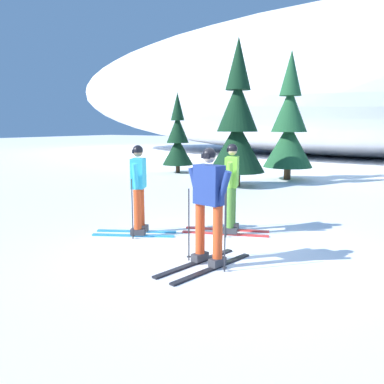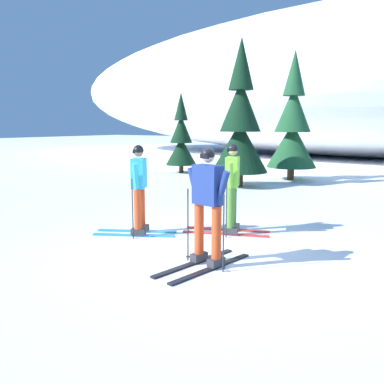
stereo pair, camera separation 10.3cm
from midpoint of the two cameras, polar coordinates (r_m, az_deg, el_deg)
ground_plane at (r=6.96m, az=3.94°, el=-8.54°), size 120.00×120.00×0.00m
skier_navy_jacket at (r=6.08m, az=1.90°, el=-1.72°), size 0.83×1.81×1.83m
skier_cyan_jacket at (r=7.91m, az=-8.04°, el=0.51°), size 1.63×1.12×1.78m
skier_lime_jacket at (r=7.98m, az=5.26°, el=0.80°), size 1.78×1.03×1.80m
pine_tree_far_left at (r=18.27m, az=-2.22°, el=7.51°), size 1.40×1.40×3.61m
pine_tree_center_left at (r=14.22m, az=6.27°, el=9.44°), size 1.98×1.98×5.13m
pine_tree_center_right at (r=16.33m, az=13.52°, el=9.07°), size 1.94×1.94×5.01m
snow_ridge_background at (r=30.07m, az=25.21°, el=14.02°), size 51.03×20.45×9.93m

